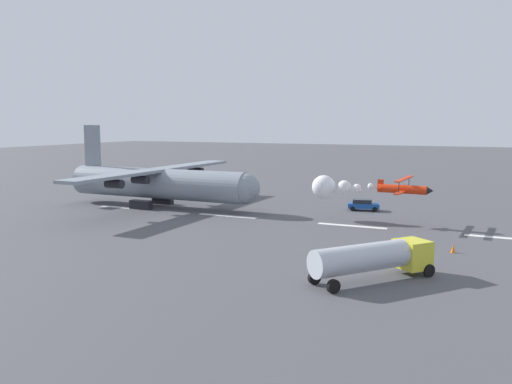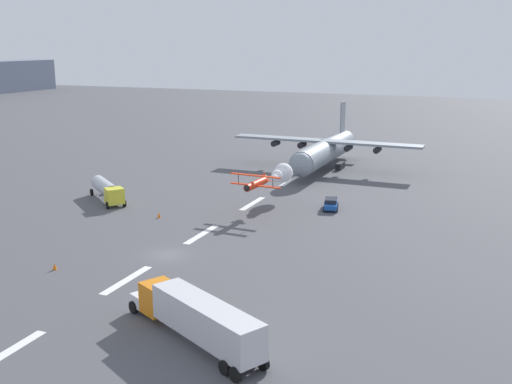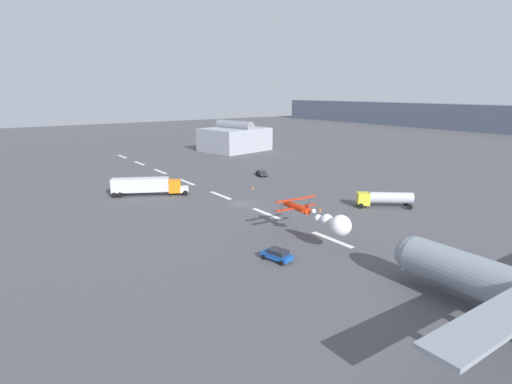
{
  "view_description": "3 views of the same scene",
  "coord_description": "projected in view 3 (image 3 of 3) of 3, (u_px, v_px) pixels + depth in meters",
  "views": [
    {
      "loc": [
        9.54,
        59.58,
        11.81
      ],
      "look_at": [
        36.17,
        0.0,
        3.28
      ],
      "focal_mm": 37.55,
      "sensor_mm": 36.0,
      "label": 1
    },
    {
      "loc": [
        -56.1,
        -33.52,
        22.76
      ],
      "look_at": [
        19.02,
        -2.63,
        3.1
      ],
      "focal_mm": 43.54,
      "sensor_mm": 36.0,
      "label": 2
    },
    {
      "loc": [
        63.77,
        -41.91,
        21.17
      ],
      "look_at": [
        5.24,
        -0.33,
        3.45
      ],
      "focal_mm": 28.7,
      "sensor_mm": 36.0,
      "label": 3
    }
  ],
  "objects": [
    {
      "name": "runway_stripe_7",
      "position": [
        433.0,
        279.0,
        47.33
      ],
      "size": [
        8.0,
        0.9,
        0.01
      ],
      "primitive_type": "cube",
      "color": "white",
      "rests_on": "ground"
    },
    {
      "name": "runway_stripe_1",
      "position": [
        139.0,
        163.0,
        123.61
      ],
      "size": [
        8.0,
        0.9,
        0.01
      ],
      "primitive_type": "cube",
      "color": "white",
      "rests_on": "ground"
    },
    {
      "name": "runway_stripe_0",
      "position": [
        122.0,
        157.0,
        136.32
      ],
      "size": [
        8.0,
        0.9,
        0.01
      ],
      "primitive_type": "cube",
      "color": "white",
      "rests_on": "ground"
    },
    {
      "name": "semi_truck_orange",
      "position": [
        148.0,
        185.0,
        85.02
      ],
      "size": [
        9.83,
        14.99,
        3.7
      ],
      "color": "silver",
      "rests_on": "ground"
    },
    {
      "name": "runway_stripe_2",
      "position": [
        160.0,
        172.0,
        110.9
      ],
      "size": [
        8.0,
        0.9,
        0.01
      ],
      "primitive_type": "cube",
      "color": "white",
      "rests_on": "ground"
    },
    {
      "name": "runway_stripe_4",
      "position": [
        221.0,
        195.0,
        85.47
      ],
      "size": [
        8.0,
        0.9,
        0.01
      ],
      "primitive_type": "cube",
      "color": "white",
      "rests_on": "ground"
    },
    {
      "name": "traffic_cone_far",
      "position": [
        320.0,
        209.0,
        73.98
      ],
      "size": [
        0.44,
        0.44,
        0.75
      ],
      "primitive_type": "cone",
      "color": "orange",
      "rests_on": "ground"
    },
    {
      "name": "stunt_biplane_red",
      "position": [
        329.0,
        221.0,
        55.55
      ],
      "size": [
        14.38,
        7.37,
        2.95
      ],
      "color": "red"
    },
    {
      "name": "hangar_building",
      "position": [
        235.0,
        138.0,
        149.42
      ],
      "size": [
        21.53,
        24.71,
        10.86
      ],
      "color": "#9EA3AD",
      "rests_on": "ground"
    },
    {
      "name": "traffic_cone_near",
      "position": [
        253.0,
        188.0,
        90.45
      ],
      "size": [
        0.44,
        0.44,
        0.75
      ],
      "primitive_type": "cone",
      "color": "orange",
      "rests_on": "ground"
    },
    {
      "name": "runway_stripe_3",
      "position": [
        187.0,
        182.0,
        98.18
      ],
      "size": [
        8.0,
        0.9,
        0.01
      ],
      "primitive_type": "cube",
      "color": "white",
      "rests_on": "ground"
    },
    {
      "name": "runway_stripe_6",
      "position": [
        332.0,
        239.0,
        60.04
      ],
      "size": [
        8.0,
        0.9,
        0.01
      ],
      "primitive_type": "cube",
      "color": "white",
      "rests_on": "ground"
    },
    {
      "name": "runway_stripe_5",
      "position": [
        267.0,
        214.0,
        72.76
      ],
      "size": [
        8.0,
        0.9,
        0.01
      ],
      "primitive_type": "cube",
      "color": "white",
      "rests_on": "ground"
    },
    {
      "name": "fuel_tanker_truck",
      "position": [
        384.0,
        198.0,
        76.37
      ],
      "size": [
        8.33,
        9.41,
        2.9
      ],
      "color": "yellow",
      "rests_on": "ground"
    },
    {
      "name": "ground_plane",
      "position": [
        242.0,
        204.0,
        79.12
      ],
      "size": [
        440.0,
        440.0,
        0.0
      ],
      "primitive_type": "plane",
      "color": "#4C4C51",
      "rests_on": "ground"
    },
    {
      "name": "airport_staff_sedan",
      "position": [
        261.0,
        173.0,
        104.98
      ],
      "size": [
        4.71,
        3.14,
        1.52
      ],
      "color": "#262628",
      "rests_on": "ground"
    },
    {
      "name": "followme_car_yellow",
      "position": [
        277.0,
        254.0,
        52.44
      ],
      "size": [
        4.44,
        2.79,
        1.52
      ],
      "color": "#194CA5",
      "rests_on": "ground"
    }
  ]
}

